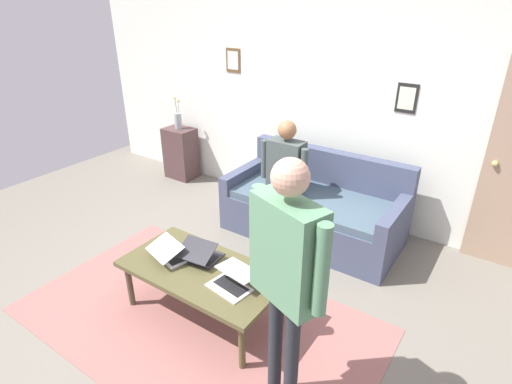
% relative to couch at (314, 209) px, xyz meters
% --- Properties ---
extents(ground_plane, '(7.68, 7.68, 0.00)m').
position_rel_couch_xyz_m(ground_plane, '(0.21, 1.57, -0.31)').
color(ground_plane, slate).
extents(area_rug, '(2.91, 1.69, 0.01)m').
position_rel_couch_xyz_m(area_rug, '(0.17, 1.75, -0.30)').
color(area_rug, '#925B55').
rests_on(area_rug, ground_plane).
extents(back_wall, '(7.04, 0.11, 2.70)m').
position_rel_couch_xyz_m(back_wall, '(0.21, -0.63, 1.04)').
color(back_wall, silver).
rests_on(back_wall, ground_plane).
extents(couch, '(1.87, 0.90, 0.88)m').
position_rel_couch_xyz_m(couch, '(0.00, 0.00, 0.00)').
color(couch, '#424962').
rests_on(couch, ground_plane).
extents(coffee_table, '(1.31, 0.68, 0.45)m').
position_rel_couch_xyz_m(coffee_table, '(0.17, 1.65, 0.11)').
color(coffee_table, '#4E492A').
rests_on(coffee_table, ground_plane).
extents(laptop_left, '(0.36, 0.34, 0.12)m').
position_rel_couch_xyz_m(laptop_left, '(-0.17, 1.68, 0.19)').
color(laptop_left, silver).
rests_on(laptop_left, coffee_table).
extents(laptop_center, '(0.33, 0.33, 0.16)m').
position_rel_couch_xyz_m(laptop_center, '(0.26, 1.56, 0.19)').
color(laptop_center, '#28282D').
rests_on(laptop_center, coffee_table).
extents(laptop_right, '(0.37, 0.36, 0.16)m').
position_rel_couch_xyz_m(laptop_right, '(0.48, 1.68, 0.19)').
color(laptop_right, silver).
rests_on(laptop_right, coffee_table).
extents(french_press, '(0.12, 0.10, 0.27)m').
position_rel_couch_xyz_m(french_press, '(-0.40, 1.58, 0.27)').
color(french_press, '#4C3323').
rests_on(french_press, coffee_table).
extents(side_shelf, '(0.42, 0.32, 0.73)m').
position_rel_couch_xyz_m(side_shelf, '(2.31, -0.34, 0.06)').
color(side_shelf, '#4A3233').
rests_on(side_shelf, ground_plane).
extents(flower_vase, '(0.10, 0.10, 0.45)m').
position_rel_couch_xyz_m(flower_vase, '(2.31, -0.34, 0.55)').
color(flower_vase, '#9AA1A7').
rests_on(flower_vase, side_shelf).
extents(person_standing, '(0.59, 0.32, 1.71)m').
position_rel_couch_xyz_m(person_standing, '(-0.79, 1.99, 0.79)').
color(person_standing, '#24272D').
rests_on(person_standing, ground_plane).
extents(person_seated, '(0.55, 0.51, 1.28)m').
position_rel_couch_xyz_m(person_seated, '(0.29, 0.23, 0.42)').
color(person_seated, navy).
rests_on(person_seated, ground_plane).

